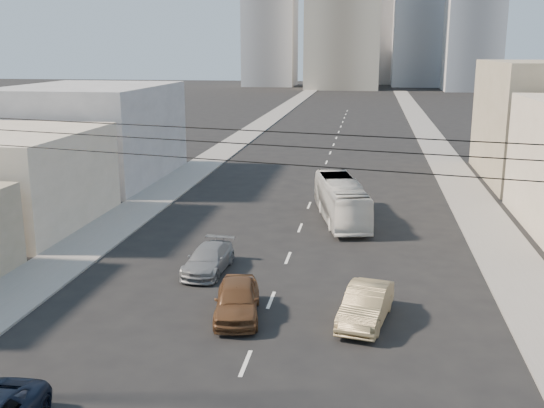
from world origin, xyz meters
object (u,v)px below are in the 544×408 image
(city_bus, at_px, (341,200))
(sedan_tan, at_px, (366,305))
(sedan_grey, at_px, (208,259))
(sedan_brown, at_px, (237,299))

(city_bus, distance_m, sedan_tan, 16.12)
(city_bus, bearing_deg, sedan_grey, -131.07)
(city_bus, xyz_separation_m, sedan_brown, (-3.57, -16.30, -0.60))
(sedan_brown, relative_size, sedan_grey, 0.99)
(city_bus, bearing_deg, sedan_brown, -114.28)
(sedan_grey, bearing_deg, sedan_brown, -60.61)
(sedan_grey, bearing_deg, city_bus, 64.04)
(sedan_brown, relative_size, sedan_tan, 0.99)
(sedan_brown, xyz_separation_m, sedan_tan, (5.37, 0.29, -0.02))
(sedan_tan, relative_size, sedan_grey, 1.01)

